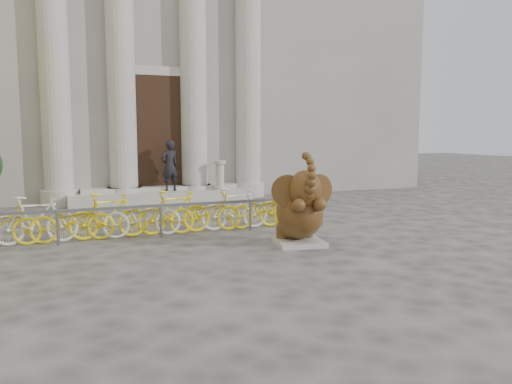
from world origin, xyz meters
name	(u,v)px	position (x,y,z in m)	size (l,w,h in m)	color
ground	(281,276)	(0.00, 0.00, 0.00)	(80.00, 80.00, 0.00)	#474442
classical_building	(134,45)	(0.00, 14.93, 5.98)	(22.00, 10.70, 12.00)	gray
entrance_steps	(163,197)	(0.00, 9.40, 0.18)	(6.00, 1.20, 0.36)	#A8A59E
elephant_statue	(300,212)	(1.28, 1.85, 0.69)	(1.26, 1.47, 1.90)	#A8A59E
bike_rack	(158,213)	(-1.20, 3.95, 0.50)	(8.42, 0.53, 1.00)	slate
pedestrian	(170,166)	(0.22, 9.32, 1.21)	(0.62, 0.40, 1.69)	black
balustrade_post	(220,176)	(1.90, 9.10, 0.82)	(0.41, 0.41, 1.00)	#A8A59E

